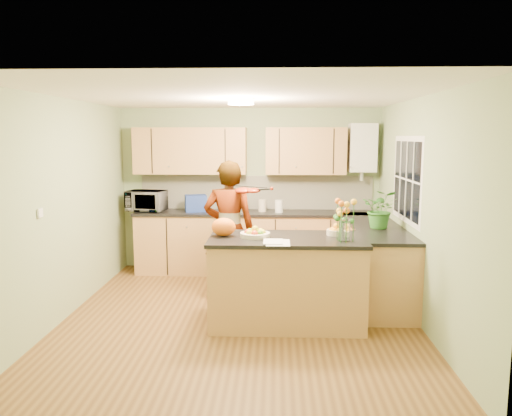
{
  "coord_description": "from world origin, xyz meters",
  "views": [
    {
      "loc": [
        0.41,
        -5.5,
        2.07
      ],
      "look_at": [
        0.16,
        0.5,
        1.2
      ],
      "focal_mm": 35.0,
      "sensor_mm": 36.0,
      "label": 1
    }
  ],
  "objects": [
    {
      "name": "floor",
      "position": [
        0.0,
        0.0,
        0.0
      ],
      "size": [
        4.5,
        4.5,
        0.0
      ],
      "primitive_type": "plane",
      "color": "brown",
      "rests_on": "ground"
    },
    {
      "name": "ceiling",
      "position": [
        0.0,
        0.0,
        2.5
      ],
      "size": [
        4.0,
        4.5,
        0.02
      ],
      "primitive_type": "cube",
      "color": "white",
      "rests_on": "wall_back"
    },
    {
      "name": "wall_back",
      "position": [
        0.0,
        2.25,
        1.25
      ],
      "size": [
        4.0,
        0.02,
        2.5
      ],
      "primitive_type": "cube",
      "color": "#92A777",
      "rests_on": "floor"
    },
    {
      "name": "wall_front",
      "position": [
        0.0,
        -2.25,
        1.25
      ],
      "size": [
        4.0,
        0.02,
        2.5
      ],
      "primitive_type": "cube",
      "color": "#92A777",
      "rests_on": "floor"
    },
    {
      "name": "wall_left",
      "position": [
        -2.0,
        0.0,
        1.25
      ],
      "size": [
        0.02,
        4.5,
        2.5
      ],
      "primitive_type": "cube",
      "color": "#92A777",
      "rests_on": "floor"
    },
    {
      "name": "wall_right",
      "position": [
        2.0,
        0.0,
        1.25
      ],
      "size": [
        0.02,
        4.5,
        2.5
      ],
      "primitive_type": "cube",
      "color": "#92A777",
      "rests_on": "floor"
    },
    {
      "name": "back_counter",
      "position": [
        0.1,
        1.95,
        0.47
      ],
      "size": [
        3.64,
        0.62,
        0.94
      ],
      "color": "#AF7846",
      "rests_on": "floor"
    },
    {
      "name": "right_counter",
      "position": [
        1.7,
        0.85,
        0.47
      ],
      "size": [
        0.62,
        2.24,
        0.94
      ],
      "color": "#AF7846",
      "rests_on": "floor"
    },
    {
      "name": "splashback",
      "position": [
        0.1,
        2.23,
        1.2
      ],
      "size": [
        3.6,
        0.02,
        0.52
      ],
      "primitive_type": "cube",
      "color": "white",
      "rests_on": "back_counter"
    },
    {
      "name": "upper_cabinets",
      "position": [
        -0.18,
        2.08,
        1.85
      ],
      "size": [
        3.2,
        0.34,
        0.7
      ],
      "color": "#AF7846",
      "rests_on": "wall_back"
    },
    {
      "name": "boiler",
      "position": [
        1.7,
        2.09,
        1.9
      ],
      "size": [
        0.4,
        0.3,
        0.86
      ],
      "color": "white",
      "rests_on": "wall_back"
    },
    {
      "name": "window_right",
      "position": [
        1.99,
        0.6,
        1.55
      ],
      "size": [
        0.01,
        1.3,
        1.05
      ],
      "color": "white",
      "rests_on": "wall_right"
    },
    {
      "name": "light_switch",
      "position": [
        -1.99,
        -0.6,
        1.3
      ],
      "size": [
        0.02,
        0.09,
        0.09
      ],
      "primitive_type": "cube",
      "color": "white",
      "rests_on": "wall_left"
    },
    {
      "name": "ceiling_lamp",
      "position": [
        0.0,
        0.3,
        2.46
      ],
      "size": [
        0.3,
        0.3,
        0.07
      ],
      "color": "#FFEABF",
      "rests_on": "ceiling"
    },
    {
      "name": "peninsula_island",
      "position": [
        0.53,
        -0.15,
        0.49
      ],
      "size": [
        1.7,
        0.87,
        0.98
      ],
      "color": "#AF7846",
      "rests_on": "floor"
    },
    {
      "name": "fruit_dish",
      "position": [
        0.18,
        -0.15,
        1.02
      ],
      "size": [
        0.33,
        0.33,
        0.11
      ],
      "color": "beige",
      "rests_on": "peninsula_island"
    },
    {
      "name": "orange_bowl",
      "position": [
        1.08,
        0.0,
        1.03
      ],
      "size": [
        0.21,
        0.21,
        0.12
      ],
      "color": "beige",
      "rests_on": "peninsula_island"
    },
    {
      "name": "flower_vase",
      "position": [
        1.13,
        -0.33,
        1.3
      ],
      "size": [
        0.27,
        0.27,
        0.49
      ],
      "rotation": [
        0.0,
        0.0,
        0.15
      ],
      "color": "silver",
      "rests_on": "peninsula_island"
    },
    {
      "name": "orange_bag",
      "position": [
        -0.17,
        -0.1,
        1.08
      ],
      "size": [
        0.28,
        0.24,
        0.2
      ],
      "primitive_type": "ellipsoid",
      "rotation": [
        0.0,
        0.0,
        0.05
      ],
      "color": "orange",
      "rests_on": "peninsula_island"
    },
    {
      "name": "papers",
      "position": [
        0.43,
        -0.45,
        0.98
      ],
      "size": [
        0.25,
        0.33,
        0.01
      ],
      "primitive_type": "cube",
      "color": "white",
      "rests_on": "peninsula_island"
    },
    {
      "name": "violinist",
      "position": [
        -0.18,
        0.69,
        0.89
      ],
      "size": [
        0.67,
        0.45,
        1.78
      ],
      "primitive_type": "imported",
      "rotation": [
        0.0,
        0.0,
        3.1
      ],
      "color": "#E5A58C",
      "rests_on": "floor"
    },
    {
      "name": "violin",
      "position": [
        0.02,
        0.47,
        1.42
      ],
      "size": [
        0.61,
        0.53,
        0.15
      ],
      "primitive_type": null,
      "rotation": [
        0.17,
        0.0,
        -0.61
      ],
      "color": "#571205",
      "rests_on": "violinist"
    },
    {
      "name": "microwave",
      "position": [
        -1.57,
        1.96,
        1.1
      ],
      "size": [
        0.61,
        0.46,
        0.31
      ],
      "primitive_type": "imported",
      "rotation": [
        0.0,
        0.0,
        -0.15
      ],
      "color": "white",
      "rests_on": "back_counter"
    },
    {
      "name": "blue_box",
      "position": [
        -0.81,
        1.93,
        1.07
      ],
      "size": [
        0.36,
        0.3,
        0.25
      ],
      "primitive_type": "cube",
      "rotation": [
        0.0,
        0.0,
        0.26
      ],
      "color": "navy",
      "rests_on": "back_counter"
    },
    {
      "name": "kettle",
      "position": [
        -0.1,
        1.92,
        1.07
      ],
      "size": [
        0.17,
        0.17,
        0.32
      ],
      "rotation": [
        0.0,
        0.0,
        -0.32
      ],
      "color": "silver",
      "rests_on": "back_counter"
    },
    {
      "name": "jar_cream",
      "position": [
        0.2,
        1.96,
        1.03
      ],
      "size": [
        0.14,
        0.14,
        0.18
      ],
      "primitive_type": "cylinder",
      "rotation": [
        0.0,
        0.0,
        0.28
      ],
      "color": "beige",
      "rests_on": "back_counter"
    },
    {
      "name": "jar_white",
      "position": [
        0.45,
        1.88,
        1.03
      ],
      "size": [
        0.13,
        0.13,
        0.19
      ],
      "primitive_type": "cylinder",
      "rotation": [
        0.0,
        0.0,
        -0.13
      ],
      "color": "white",
      "rests_on": "back_counter"
    },
    {
      "name": "potted_plant",
      "position": [
        1.7,
        0.63,
        1.18
      ],
      "size": [
        0.52,
        0.48,
        0.48
      ],
      "primitive_type": "imported",
      "rotation": [
        0.0,
        0.0,
        -0.29
      ],
      "color": "#2E6D24",
      "rests_on": "right_counter"
    }
  ]
}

